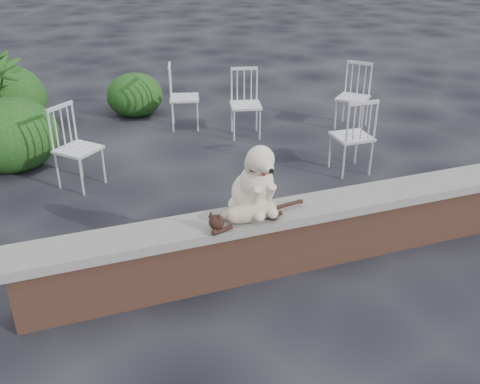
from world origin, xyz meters
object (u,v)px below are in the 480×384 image
object	(u,v)px
chair_c	(352,135)
chair_b	(246,104)
cat	(249,211)
chair_e	(184,97)
dog	(252,176)
chair_d	(353,97)
chair_a	(78,148)
potted_plant_b	(0,102)

from	to	relation	value
chair_c	chair_b	distance (m)	1.76
cat	chair_e	world-z (taller)	chair_e
dog	chair_e	bearing A→B (deg)	76.85
dog	chair_d	xyz separation A→B (m)	(2.72, 2.93, -0.43)
chair_a	potted_plant_b	distance (m)	1.80
chair_a	chair_b	size ratio (longest dim) A/B	1.00
chair_e	potted_plant_b	xyz separation A→B (m)	(-2.47, 0.06, 0.16)
cat	chair_e	distance (m)	3.97
chair_e	chair_b	bearing A→B (deg)	-117.36
dog	chair_e	world-z (taller)	dog
chair_b	chair_c	bearing A→B (deg)	-50.33
chair_e	cat	bearing A→B (deg)	-172.58
chair_a	chair_e	size ratio (longest dim) A/B	1.00
dog	chair_b	world-z (taller)	dog
cat	chair_a	size ratio (longest dim) A/B	1.13
cat	chair_d	distance (m)	4.17
chair_a	chair_b	world-z (taller)	same
chair_a	chair_d	distance (m)	4.00
chair_b	potted_plant_b	xyz separation A→B (m)	(-3.18, 0.70, 0.16)
dog	potted_plant_b	size ratio (longest dim) A/B	0.51
chair_d	potted_plant_b	world-z (taller)	potted_plant_b
chair_e	chair_b	xyz separation A→B (m)	(0.71, -0.64, 0.00)
chair_a	potted_plant_b	xyz separation A→B (m)	(-0.83, 1.59, 0.16)
dog	chair_e	distance (m)	3.83
chair_c	chair_e	xyz separation A→B (m)	(-1.47, 2.24, 0.00)
chair_a	chair_b	bearing A→B (deg)	-20.70
potted_plant_b	chair_b	bearing A→B (deg)	-12.47
chair_d	chair_b	distance (m)	1.61
dog	chair_c	size ratio (longest dim) A/B	0.68
cat	chair_a	distance (m)	2.66
chair_e	potted_plant_b	bearing A→B (deg)	103.20
dog	chair_e	xyz separation A→B (m)	(0.42, 3.78, -0.43)
cat	chair_d	xyz separation A→B (m)	(2.80, 3.08, -0.20)
chair_c	chair_e	size ratio (longest dim) A/B	1.00
chair_c	chair_e	world-z (taller)	same
chair_c	potted_plant_b	bearing A→B (deg)	-27.95
chair_b	potted_plant_b	size ratio (longest dim) A/B	0.75
chair_a	chair_e	world-z (taller)	same
chair_d	dog	bearing A→B (deg)	-84.80
chair_e	chair_a	bearing A→B (deg)	147.72
dog	cat	world-z (taller)	dog
cat	chair_e	bearing A→B (deg)	75.94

